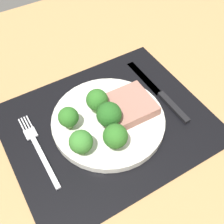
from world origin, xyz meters
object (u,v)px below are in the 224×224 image
(steak, at_px, (127,106))
(plate, at_px, (108,121))
(knife, at_px, (161,95))
(fork, at_px, (38,149))

(steak, bearing_deg, plate, -178.07)
(plate, xyz_separation_m, knife, (0.15, 0.01, -0.00))
(plate, xyz_separation_m, fork, (-0.16, 0.01, -0.01))
(steak, distance_m, fork, 0.21)
(fork, relative_size, knife, 0.83)
(plate, height_order, fork, plate)
(steak, relative_size, knife, 0.47)
(plate, distance_m, steak, 0.05)
(plate, bearing_deg, steak, 1.93)
(plate, bearing_deg, fork, 174.78)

